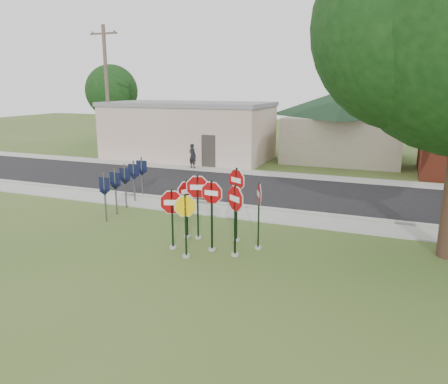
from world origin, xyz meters
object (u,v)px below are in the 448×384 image
at_px(pedestrian, 192,156).
at_px(stop_sign_center, 212,206).
at_px(stop_sign_left, 172,211).
at_px(utility_pole_near, 107,91).
at_px(stop_sign_yellow, 186,219).

bearing_deg(pedestrian, stop_sign_center, 136.26).
distance_m(stop_sign_left, utility_pole_near, 19.69).
height_order(stop_sign_yellow, stop_sign_left, stop_sign_yellow).
bearing_deg(stop_sign_yellow, pedestrian, 115.12).
bearing_deg(pedestrian, stop_sign_yellow, 133.04).
bearing_deg(stop_sign_left, pedestrian, 113.29).
bearing_deg(stop_sign_center, pedestrian, 118.35).
relative_size(utility_pole_near, pedestrian, 5.91).
xyz_separation_m(stop_sign_left, pedestrian, (-5.79, 13.45, -0.44)).
relative_size(stop_sign_left, utility_pole_near, 0.23).
bearing_deg(utility_pole_near, stop_sign_center, -44.62).
height_order(stop_sign_center, pedestrian, stop_sign_center).
relative_size(stop_sign_center, stop_sign_yellow, 1.15).
xyz_separation_m(stop_sign_center, stop_sign_left, (-1.30, -0.30, -0.23)).
bearing_deg(stop_sign_center, stop_sign_yellow, -122.27).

